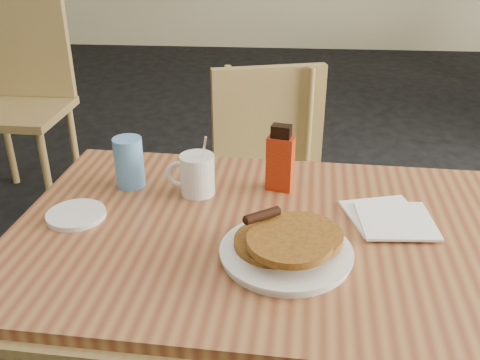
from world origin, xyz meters
name	(u,v)px	position (x,y,z in m)	size (l,w,h in m)	color
main_table	(263,246)	(0.04, -0.02, 0.71)	(1.19, 0.84, 0.75)	#9C6437
chair_main_far	(266,173)	(0.03, 0.70, 0.53)	(0.50, 0.50, 0.90)	#9B8349
chair_wall_extra	(22,84)	(-1.22, 1.49, 0.60)	(0.46, 0.46, 1.00)	#9B8349
pancake_plate	(287,247)	(0.09, -0.12, 0.77)	(0.27, 0.27, 0.08)	white
coffee_mug	(196,174)	(-0.13, 0.14, 0.80)	(0.12, 0.08, 0.16)	white
syrup_bottle	(280,160)	(0.08, 0.18, 0.83)	(0.07, 0.05, 0.17)	maroon
napkin_stack	(390,218)	(0.32, 0.04, 0.76)	(0.20, 0.21, 0.01)	white
blue_tumbler	(129,162)	(-0.30, 0.17, 0.81)	(0.07, 0.07, 0.13)	#5C98D9
side_saucer	(76,215)	(-0.38, 0.00, 0.76)	(0.13, 0.13, 0.01)	white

